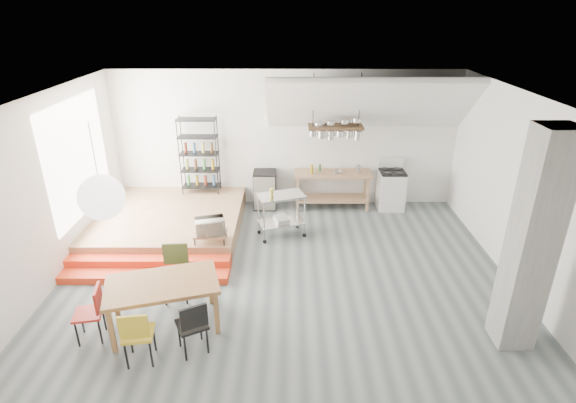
{
  "coord_description": "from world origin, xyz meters",
  "views": [
    {
      "loc": [
        0.07,
        -6.72,
        4.51
      ],
      "look_at": [
        0.06,
        0.8,
        1.2
      ],
      "focal_mm": 28.0,
      "sensor_mm": 36.0,
      "label": 1
    }
  ],
  "objects_px": {
    "mini_fridge": "(265,190)",
    "rolling_cart": "(281,209)",
    "dining_table": "(162,287)",
    "stove": "(391,189)"
  },
  "relations": [
    {
      "from": "mini_fridge",
      "to": "rolling_cart",
      "type": "bearing_deg",
      "value": -74.19
    },
    {
      "from": "rolling_cart",
      "to": "mini_fridge",
      "type": "distance_m",
      "value": 1.53
    },
    {
      "from": "dining_table",
      "to": "rolling_cart",
      "type": "bearing_deg",
      "value": 43.75
    },
    {
      "from": "stove",
      "to": "mini_fridge",
      "type": "bearing_deg",
      "value": 179.16
    },
    {
      "from": "stove",
      "to": "dining_table",
      "type": "distance_m",
      "value": 6.11
    },
    {
      "from": "rolling_cart",
      "to": "mini_fridge",
      "type": "relative_size",
      "value": 1.16
    },
    {
      "from": "dining_table",
      "to": "rolling_cart",
      "type": "relative_size",
      "value": 1.71
    },
    {
      "from": "stove",
      "to": "mini_fridge",
      "type": "xyz_separation_m",
      "value": [
        -3.0,
        0.04,
        -0.03
      ]
    },
    {
      "from": "stove",
      "to": "mini_fridge",
      "type": "distance_m",
      "value": 3.0
    },
    {
      "from": "rolling_cart",
      "to": "mini_fridge",
      "type": "height_order",
      "value": "rolling_cart"
    }
  ]
}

